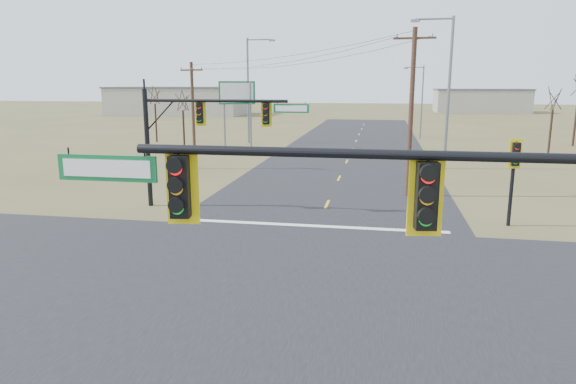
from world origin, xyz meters
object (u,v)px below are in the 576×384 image
(pedestal_signal_ne, at_px, (515,162))
(streetlight_a, at_px, (446,85))
(streetlight_b, at_px, (421,98))
(highway_sign, at_px, (237,102))
(streetlight_c, at_px, (250,85))
(mast_arm_near, at_px, (419,221))
(bare_tree_a, at_px, (183,100))
(mast_arm_far, at_px, (204,123))
(bare_tree_b, at_px, (154,95))
(bare_tree_c, at_px, (554,98))
(utility_pole_near, at_px, (411,111))
(utility_pole_far, at_px, (193,114))

(pedestal_signal_ne, distance_m, streetlight_a, 17.01)
(pedestal_signal_ne, bearing_deg, streetlight_b, 89.63)
(highway_sign, relative_size, streetlight_c, 0.60)
(mast_arm_near, distance_m, pedestal_signal_ne, 17.54)
(bare_tree_a, bearing_deg, mast_arm_far, -65.79)
(streetlight_c, xyz_separation_m, bare_tree_b, (-10.78, -1.11, -1.13))
(mast_arm_near, xyz_separation_m, streetlight_a, (4.08, 33.24, 1.97))
(mast_arm_near, distance_m, streetlight_a, 33.55)
(mast_arm_far, distance_m, bare_tree_b, 33.43)
(mast_arm_near, xyz_separation_m, highway_sign, (-14.73, 41.71, 0.27))
(mast_arm_far, bearing_deg, bare_tree_c, 24.62)
(highway_sign, height_order, bare_tree_b, highway_sign)
(streetlight_c, distance_m, bare_tree_a, 9.61)
(utility_pole_near, height_order, streetlight_a, streetlight_a)
(highway_sign, bearing_deg, mast_arm_far, -101.36)
(streetlight_a, bearing_deg, pedestal_signal_ne, -68.60)
(streetlight_c, height_order, bare_tree_b, streetlight_c)
(streetlight_a, bearing_deg, utility_pole_near, -89.18)
(mast_arm_far, height_order, pedestal_signal_ne, mast_arm_far)
(bare_tree_b, bearing_deg, bare_tree_c, -4.22)
(utility_pole_near, xyz_separation_m, bare_tree_b, (-26.79, 24.28, 0.25))
(pedestal_signal_ne, distance_m, streetlight_b, 39.42)
(highway_sign, bearing_deg, mast_arm_near, -93.72)
(pedestal_signal_ne, height_order, bare_tree_c, bare_tree_c)
(bare_tree_a, height_order, bare_tree_b, bare_tree_b)
(mast_arm_near, distance_m, bare_tree_c, 46.36)
(pedestal_signal_ne, distance_m, bare_tree_c, 28.96)
(utility_pole_near, distance_m, bare_tree_c, 25.46)
(mast_arm_far, xyz_separation_m, bare_tree_b, (-16.09, 29.29, 0.69))
(mast_arm_far, height_order, streetlight_b, streetlight_b)
(utility_pole_near, relative_size, streetlight_c, 0.85)
(utility_pole_far, bearing_deg, mast_arm_far, -66.99)
(bare_tree_a, bearing_deg, streetlight_b, 34.74)
(streetlight_a, height_order, streetlight_b, streetlight_a)
(bare_tree_a, height_order, bare_tree_c, bare_tree_c)
(utility_pole_far, bearing_deg, streetlight_a, 10.30)
(bare_tree_c, bearing_deg, bare_tree_b, 175.78)
(mast_arm_far, bearing_deg, pedestal_signal_ne, -25.78)
(streetlight_c, bearing_deg, utility_pole_far, -73.27)
(mast_arm_near, bearing_deg, utility_pole_far, 108.10)
(pedestal_signal_ne, xyz_separation_m, streetlight_c, (-20.40, 31.36, 3.34))
(pedestal_signal_ne, bearing_deg, bare_tree_a, 134.73)
(streetlight_b, xyz_separation_m, bare_tree_c, (11.14, -12.11, 0.37))
(mast_arm_near, height_order, streetlight_a, streetlight_a)
(highway_sign, height_order, streetlight_b, streetlight_b)
(utility_pole_near, relative_size, streetlight_a, 0.84)
(streetlight_c, bearing_deg, bare_tree_a, -102.79)
(mast_arm_near, distance_m, mast_arm_far, 20.07)
(streetlight_b, bearing_deg, bare_tree_a, -151.73)
(mast_arm_near, bearing_deg, bare_tree_c, 62.68)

